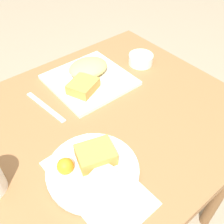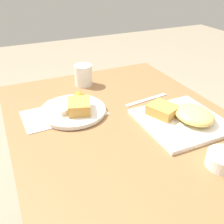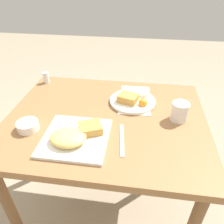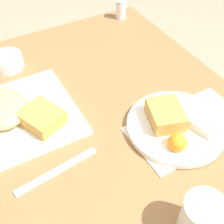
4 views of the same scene
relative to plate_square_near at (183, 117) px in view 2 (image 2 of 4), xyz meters
The scene contains 7 objects.
dining_table 0.24m from the plate_square_near, 61.44° to the left, with size 0.96×0.77×0.77m.
menu_card 0.43m from the plate_square_near, 57.31° to the left, with size 0.17×0.30×0.00m.
plate_square_near is the anchor object (origin of this frame).
plate_oval_far 0.39m from the plate_square_near, 55.95° to the left, with size 0.24×0.24×0.05m.
sauce_ramekin 0.23m from the plate_square_near, behind, with size 0.10×0.10×0.04m.
butter_knife 0.20m from the plate_square_near, ahead, with size 0.04×0.20×0.00m.
coffee_mug 0.49m from the plate_square_near, 25.03° to the left, with size 0.08×0.08×0.09m.
Camera 2 is at (-0.70, 0.36, 1.26)m, focal length 42.00 mm.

